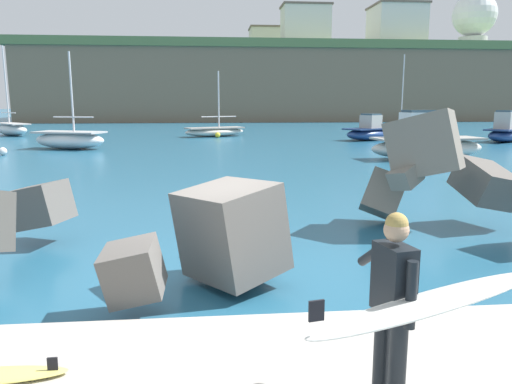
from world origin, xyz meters
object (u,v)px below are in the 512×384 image
object	(u,v)px
mooring_buoy_middle	(3,151)
surfer_with_board	(403,302)
boat_near_right	(70,139)
station_building_central	(267,41)
boat_mid_left	(506,132)
boat_mid_right	(426,144)
station_building_west	(396,25)
mooring_buoy_inner	(81,137)
boat_far_centre	(368,132)
boat_near_centre	(215,131)
mooring_buoy_outer	(218,135)
boat_far_right	(421,127)
boat_mid_centre	(11,129)
radar_dome	(474,18)
boat_near_left	(400,125)
station_building_east	(305,25)

from	to	relation	value
mooring_buoy_middle	surfer_with_board	bearing A→B (deg)	-62.04
boat_near_right	station_building_central	xyz separation A→B (m)	(19.50, 61.08, 13.34)
boat_mid_left	station_building_central	distance (m)	60.75
boat_mid_right	station_building_west	size ratio (longest dim) A/B	0.79
boat_mid_right	mooring_buoy_inner	size ratio (longest dim) A/B	14.06
boat_mid_left	station_building_west	distance (m)	45.76
boat_near_right	station_building_central	size ratio (longest dim) A/B	0.89
boat_far_centre	station_building_central	bearing A→B (deg)	91.31
surfer_with_board	boat_near_right	distance (m)	29.64
boat_near_centre	station_building_west	xyz separation A→B (m)	(28.80, 35.44, 14.19)
boat_near_centre	mooring_buoy_middle	bearing A→B (deg)	-130.68
mooring_buoy_outer	mooring_buoy_middle	bearing A→B (deg)	-134.21
boat_far_centre	mooring_buoy_middle	size ratio (longest dim) A/B	10.30
mooring_buoy_inner	station_building_west	world-z (taller)	station_building_west
boat_near_right	boat_far_right	size ratio (longest dim) A/B	1.06
boat_mid_left	boat_mid_right	distance (m)	14.72
surfer_with_board	mooring_buoy_outer	size ratio (longest dim) A/B	4.82
boat_near_right	boat_far_right	bearing A→B (deg)	23.45
surfer_with_board	boat_near_centre	xyz separation A→B (m)	(-1.14, 38.09, -0.84)
boat_near_right	boat_mid_centre	xyz separation A→B (m)	(-8.47, 13.11, 0.01)
mooring_buoy_inner	radar_dome	distance (m)	74.03
mooring_buoy_middle	boat_mid_left	bearing A→B (deg)	10.65
boat_near_centre	radar_dome	distance (m)	64.50
surfer_with_board	station_building_west	bearing A→B (deg)	69.39
boat_mid_centre	mooring_buoy_middle	xyz separation A→B (m)	(5.80, -16.53, -0.39)
mooring_buoy_outer	station_building_west	xyz separation A→B (m)	(28.59, 36.81, 14.42)
boat_mid_right	mooring_buoy_outer	distance (m)	19.31
surfer_with_board	boat_near_left	bearing A→B (deg)	68.39
boat_far_centre	mooring_buoy_middle	xyz separation A→B (m)	(-23.45, -8.60, -0.43)
boat_near_right	mooring_buoy_outer	size ratio (longest dim) A/B	13.39
boat_near_right	mooring_buoy_middle	size ratio (longest dim) A/B	13.39
boat_near_right	station_building_east	bearing A→B (deg)	62.91
mooring_buoy_middle	station_building_central	xyz separation A→B (m)	(22.17, 64.51, 13.72)
boat_near_left	station_building_west	world-z (taller)	station_building_west
surfer_with_board	boat_near_left	distance (m)	51.44
boat_far_centre	boat_far_right	size ratio (longest dim) A/B	0.81
mooring_buoy_inner	station_building_east	xyz separation A→B (m)	(24.75, 39.13, 14.34)
boat_mid_left	mooring_buoy_inner	distance (m)	31.78
boat_near_centre	boat_far_centre	size ratio (longest dim) A/B	1.23
boat_far_centre	mooring_buoy_inner	size ratio (longest dim) A/B	10.30
mooring_buoy_outer	station_building_west	world-z (taller)	station_building_west
mooring_buoy_outer	boat_mid_centre	bearing A→B (deg)	166.77
mooring_buoy_outer	station_building_central	bearing A→B (deg)	78.98
station_building_west	station_building_east	world-z (taller)	station_building_west
boat_near_centre	boat_far_centre	xyz separation A→B (m)	(11.66, -5.12, 0.21)
boat_mid_centre	boat_mid_right	size ratio (longest dim) A/B	1.23
boat_near_left	station_building_central	size ratio (longest dim) A/B	1.18
boat_far_right	mooring_buoy_middle	world-z (taller)	boat_far_right
boat_far_right	station_building_west	xyz separation A→B (m)	(9.83, 33.55, 14.04)
boat_mid_centre	mooring_buoy_outer	distance (m)	18.30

